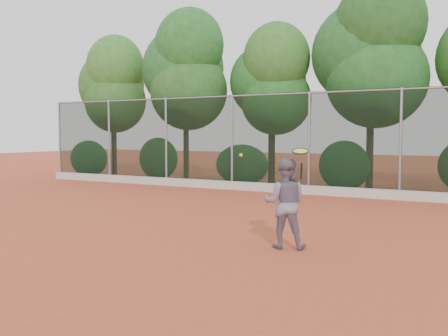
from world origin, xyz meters
The scene contains 7 objects.
ground centered at (0.00, 0.00, 0.00)m, with size 80.00×80.00×0.00m, color #B6492B.
concrete_curb centered at (0.00, 6.82, 0.15)m, with size 24.00×0.20×0.30m, color #B9B5AC.
tennis_player centered at (2.38, -1.01, 0.82)m, with size 0.80×0.62×1.64m, color slate.
chainlink_fence centered at (0.00, 7.00, 1.86)m, with size 24.09×0.09×3.50m.
foliage_backdrop centered at (-0.55, 8.98, 4.40)m, with size 23.70×3.63×7.55m.
tennis_racket centered at (2.73, -1.17, 1.73)m, with size 0.38×0.38×0.56m.
tennis_ball_in_flight centered at (1.50, -1.03, 1.67)m, with size 0.07×0.07×0.07m.
Camera 1 is at (5.77, -9.36, 2.08)m, focal length 40.00 mm.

